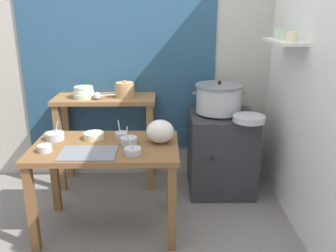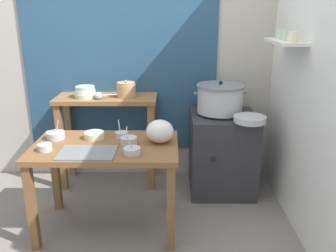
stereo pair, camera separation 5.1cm
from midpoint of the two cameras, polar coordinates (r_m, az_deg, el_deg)
The scene contains 19 objects.
ground_plane at distance 3.02m, azimuth -6.96°, elevation -16.09°, with size 9.00×9.00×0.00m, color gray.
wall_back at distance 3.60m, azimuth -4.55°, elevation 11.92°, with size 4.40×0.12×2.60m.
wall_right at distance 2.91m, azimuth 21.31°, elevation 9.19°, with size 0.30×3.20×2.60m.
prep_table at distance 2.78m, azimuth -10.40°, elevation -5.14°, with size 1.10×0.66×0.72m.
back_shelf_table at distance 3.51m, azimuth -10.31°, elevation 1.09°, with size 0.96×0.40×0.90m.
stove_block at distance 3.48m, azimuth 8.01°, elevation -4.13°, with size 0.60×0.61×0.78m.
steamer_pot at distance 3.33m, azimuth 7.68°, elevation 4.43°, with size 0.49×0.44×0.30m.
clay_pot at distance 3.41m, azimuth -7.36°, elevation 5.75°, with size 0.18×0.18×0.16m.
bowl_stack_enamel at distance 3.44m, azimuth -13.75°, elevation 5.22°, with size 0.20×0.20×0.11m.
ladle at distance 3.36m, azimuth -11.51°, elevation 4.75°, with size 0.27×0.12×0.07m.
serving_tray at distance 2.60m, azimuth -13.23°, elevation -4.25°, with size 0.40×0.28×0.01m, color slate.
plastic_bag at distance 2.72m, azimuth -1.81°, elevation -0.86°, with size 0.21×0.20×0.18m, color silver.
wide_pan at distance 3.11m, azimuth 12.35°, elevation 1.17°, with size 0.28×0.28×0.05m, color #B7BABF.
prep_bowl_0 at distance 2.94m, azimuth -18.10°, elevation -1.49°, with size 0.14×0.14×0.15m.
prep_bowl_1 at distance 2.87m, azimuth -12.25°, elevation -1.50°, with size 0.16×0.16×0.05m.
prep_bowl_2 at distance 2.72m, azimuth -19.62°, elevation -3.34°, with size 0.10×0.10×0.05m.
prep_bowl_3 at distance 2.71m, azimuth -6.83°, elevation -2.33°, with size 0.13×0.13×0.14m.
prep_bowl_4 at distance 2.52m, azimuth -6.24°, elevation -4.00°, with size 0.12×0.12×0.14m.
prep_bowl_5 at distance 2.87m, azimuth -7.97°, elevation -1.35°, with size 0.10×0.10×0.14m.
Camera 1 is at (0.30, -2.48, 1.70)m, focal length 38.12 mm.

